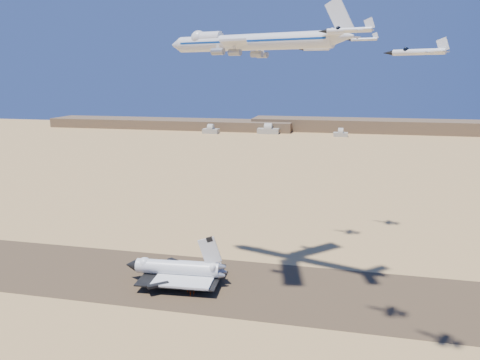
% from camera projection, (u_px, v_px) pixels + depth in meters
% --- Properties ---
extents(ground, '(1200.00, 1200.00, 0.00)m').
position_uv_depth(ground, '(220.00, 284.00, 185.50)').
color(ground, tan).
rests_on(ground, ground).
extents(runway, '(600.00, 50.00, 0.06)m').
position_uv_depth(runway, '(220.00, 284.00, 185.49)').
color(runway, brown).
rests_on(runway, ground).
extents(ridgeline, '(960.00, 90.00, 18.00)m').
position_uv_depth(ridgeline, '(359.00, 127.00, 671.67)').
color(ridgeline, brown).
rests_on(ridgeline, ground).
extents(hangars, '(200.50, 29.50, 30.00)m').
position_uv_depth(hangars, '(265.00, 131.00, 653.47)').
color(hangars, '#A4A091').
rests_on(hangars, ground).
extents(shuttle, '(41.17, 26.85, 20.25)m').
position_uv_depth(shuttle, '(177.00, 270.00, 186.10)').
color(shuttle, silver).
rests_on(shuttle, runway).
extents(carrier_747, '(73.04, 54.42, 18.30)m').
position_uv_depth(carrier_747, '(245.00, 42.00, 169.35)').
color(carrier_747, silver).
extents(crew_a, '(0.55, 0.72, 1.77)m').
position_uv_depth(crew_a, '(187.00, 290.00, 178.43)').
color(crew_a, '#D0420C').
rests_on(crew_a, runway).
extents(crew_b, '(0.54, 0.86, 1.68)m').
position_uv_depth(crew_b, '(194.00, 293.00, 176.18)').
color(crew_b, '#D0420C').
rests_on(crew_b, runway).
extents(crew_c, '(1.23, 1.18, 1.92)m').
position_uv_depth(crew_c, '(190.00, 294.00, 175.10)').
color(crew_c, '#D0420C').
rests_on(crew_c, runway).
extents(chase_jet_a, '(14.70, 8.46, 3.73)m').
position_uv_depth(chase_jet_a, '(348.00, 30.00, 122.37)').
color(chase_jet_a, silver).
extents(chase_jet_b, '(14.48, 9.51, 3.81)m').
position_uv_depth(chase_jet_b, '(417.00, 52.00, 107.98)').
color(chase_jet_b, silver).
extents(chase_jet_c, '(14.30, 8.01, 3.59)m').
position_uv_depth(chase_jet_c, '(316.00, 49.00, 205.62)').
color(chase_jet_c, silver).
extents(chase_jet_d, '(15.01, 8.50, 3.78)m').
position_uv_depth(chase_jet_d, '(363.00, 39.00, 219.04)').
color(chase_jet_d, silver).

